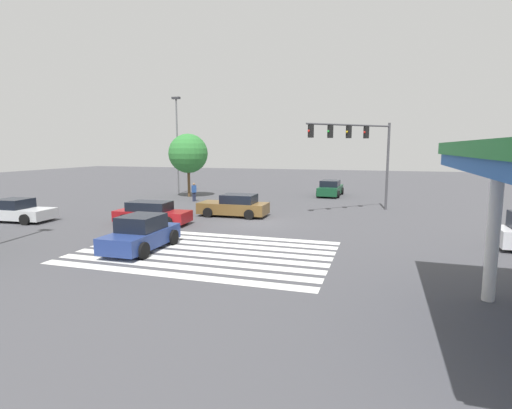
{
  "coord_description": "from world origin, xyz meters",
  "views": [
    {
      "loc": [
        7.29,
        -23.24,
        4.58
      ],
      "look_at": [
        0.0,
        0.0,
        1.11
      ],
      "focal_mm": 28.0,
      "sensor_mm": 36.0,
      "label": 1
    }
  ],
  "objects_px": {
    "car_1": "(235,206)",
    "pedestrian": "(194,191)",
    "car_0": "(18,211)",
    "street_light_pole_a": "(177,138)",
    "car_4": "(330,189)",
    "tree_corner_b": "(188,154)",
    "car_2": "(152,213)",
    "car_3": "(141,234)",
    "traffic_signal_mast": "(359,143)"
  },
  "relations": [
    {
      "from": "car_4",
      "to": "pedestrian",
      "type": "distance_m",
      "value": 13.04
    },
    {
      "from": "car_3",
      "to": "tree_corner_b",
      "type": "relative_size",
      "value": 0.72
    },
    {
      "from": "car_0",
      "to": "street_light_pole_a",
      "type": "relative_size",
      "value": 0.45
    },
    {
      "from": "car_1",
      "to": "car_2",
      "type": "bearing_deg",
      "value": 46.81
    },
    {
      "from": "car_2",
      "to": "car_3",
      "type": "bearing_deg",
      "value": -64.85
    },
    {
      "from": "car_4",
      "to": "tree_corner_b",
      "type": "relative_size",
      "value": 0.83
    },
    {
      "from": "car_1",
      "to": "car_4",
      "type": "bearing_deg",
      "value": -110.32
    },
    {
      "from": "car_1",
      "to": "car_3",
      "type": "xyz_separation_m",
      "value": [
        -0.88,
        -9.67,
        0.03
      ]
    },
    {
      "from": "car_2",
      "to": "street_light_pole_a",
      "type": "distance_m",
      "value": 16.84
    },
    {
      "from": "street_light_pole_a",
      "to": "tree_corner_b",
      "type": "relative_size",
      "value": 1.61
    },
    {
      "from": "car_4",
      "to": "tree_corner_b",
      "type": "distance_m",
      "value": 13.85
    },
    {
      "from": "traffic_signal_mast",
      "to": "tree_corner_b",
      "type": "bearing_deg",
      "value": -62.04
    },
    {
      "from": "car_2",
      "to": "street_light_pole_a",
      "type": "xyz_separation_m",
      "value": [
        -6.22,
        14.87,
        4.9
      ]
    },
    {
      "from": "car_0",
      "to": "car_2",
      "type": "distance_m",
      "value": 8.66
    },
    {
      "from": "car_3",
      "to": "pedestrian",
      "type": "xyz_separation_m",
      "value": [
        -5.07,
        15.65,
        0.16
      ]
    },
    {
      "from": "car_4",
      "to": "tree_corner_b",
      "type": "bearing_deg",
      "value": 111.46
    },
    {
      "from": "car_2",
      "to": "pedestrian",
      "type": "height_order",
      "value": "pedestrian"
    },
    {
      "from": "car_2",
      "to": "pedestrian",
      "type": "xyz_separation_m",
      "value": [
        -2.16,
        10.13,
        0.22
      ]
    },
    {
      "from": "street_light_pole_a",
      "to": "tree_corner_b",
      "type": "distance_m",
      "value": 3.2
    },
    {
      "from": "tree_corner_b",
      "to": "pedestrian",
      "type": "bearing_deg",
      "value": -56.07
    },
    {
      "from": "traffic_signal_mast",
      "to": "street_light_pole_a",
      "type": "distance_m",
      "value": 19.0
    },
    {
      "from": "pedestrian",
      "to": "street_light_pole_a",
      "type": "relative_size",
      "value": 0.17
    },
    {
      "from": "car_0",
      "to": "tree_corner_b",
      "type": "relative_size",
      "value": 0.73
    },
    {
      "from": "traffic_signal_mast",
      "to": "car_0",
      "type": "xyz_separation_m",
      "value": [
        -20.06,
        -9.91,
        -4.22
      ]
    },
    {
      "from": "traffic_signal_mast",
      "to": "car_2",
      "type": "height_order",
      "value": "traffic_signal_mast"
    },
    {
      "from": "car_2",
      "to": "street_light_pole_a",
      "type": "relative_size",
      "value": 0.49
    },
    {
      "from": "traffic_signal_mast",
      "to": "street_light_pole_a",
      "type": "relative_size",
      "value": 0.67
    },
    {
      "from": "pedestrian",
      "to": "street_light_pole_a",
      "type": "height_order",
      "value": "street_light_pole_a"
    },
    {
      "from": "traffic_signal_mast",
      "to": "car_0",
      "type": "relative_size",
      "value": 1.49
    },
    {
      "from": "car_1",
      "to": "car_2",
      "type": "distance_m",
      "value": 5.61
    },
    {
      "from": "car_2",
      "to": "traffic_signal_mast",
      "type": "bearing_deg",
      "value": 32.79
    },
    {
      "from": "traffic_signal_mast",
      "to": "car_2",
      "type": "xyz_separation_m",
      "value": [
        -11.56,
        -8.21,
        -4.21
      ]
    },
    {
      "from": "tree_corner_b",
      "to": "car_4",
      "type": "bearing_deg",
      "value": 19.86
    },
    {
      "from": "car_3",
      "to": "street_light_pole_a",
      "type": "xyz_separation_m",
      "value": [
        -9.12,
        20.38,
        4.83
      ]
    },
    {
      "from": "traffic_signal_mast",
      "to": "car_1",
      "type": "distance_m",
      "value": 9.72
    },
    {
      "from": "car_0",
      "to": "pedestrian",
      "type": "height_order",
      "value": "pedestrian"
    },
    {
      "from": "car_1",
      "to": "car_2",
      "type": "xyz_separation_m",
      "value": [
        -3.78,
        -4.15,
        -0.03
      ]
    },
    {
      "from": "car_1",
      "to": "pedestrian",
      "type": "relative_size",
      "value": 2.92
    },
    {
      "from": "car_3",
      "to": "tree_corner_b",
      "type": "xyz_separation_m",
      "value": [
        -7.0,
        18.53,
        3.32
      ]
    },
    {
      "from": "car_2",
      "to": "pedestrian",
      "type": "relative_size",
      "value": 2.9
    },
    {
      "from": "car_0",
      "to": "car_1",
      "type": "height_order",
      "value": "car_1"
    },
    {
      "from": "car_0",
      "to": "car_3",
      "type": "height_order",
      "value": "car_3"
    },
    {
      "from": "car_1",
      "to": "street_light_pole_a",
      "type": "height_order",
      "value": "street_light_pole_a"
    },
    {
      "from": "car_2",
      "to": "street_light_pole_a",
      "type": "height_order",
      "value": "street_light_pole_a"
    },
    {
      "from": "car_2",
      "to": "tree_corner_b",
      "type": "bearing_deg",
      "value": 104.89
    },
    {
      "from": "car_0",
      "to": "car_1",
      "type": "distance_m",
      "value": 13.6
    },
    {
      "from": "car_4",
      "to": "car_0",
      "type": "bearing_deg",
      "value": 140.13
    },
    {
      "from": "car_1",
      "to": "car_4",
      "type": "xyz_separation_m",
      "value": [
        4.76,
        13.43,
        0.02
      ]
    },
    {
      "from": "car_0",
      "to": "street_light_pole_a",
      "type": "distance_m",
      "value": 17.43
    },
    {
      "from": "car_0",
      "to": "car_2",
      "type": "relative_size",
      "value": 0.93
    }
  ]
}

